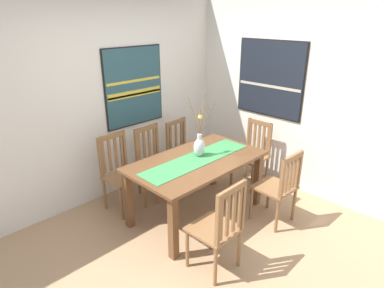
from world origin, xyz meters
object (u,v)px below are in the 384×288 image
(dining_table, at_px, (197,168))
(painting_on_back_wall, at_px, (134,87))
(chair_5, at_px, (253,152))
(chair_1, at_px, (120,172))
(chair_2, at_px, (219,227))
(chair_4, at_px, (279,186))
(centerpiece_vase, at_px, (199,145))
(chair_0, at_px, (154,160))
(chair_3, at_px, (183,150))
(painting_on_side_wall, at_px, (270,79))

(dining_table, xyz_separation_m, painting_on_back_wall, (0.03, 1.22, 0.79))
(chair_5, xyz_separation_m, painting_on_back_wall, (-1.12, 1.22, 0.93))
(chair_1, relative_size, chair_5, 1.04)
(chair_1, distance_m, chair_5, 1.89)
(chair_2, distance_m, chair_4, 1.10)
(centerpiece_vase, relative_size, painting_on_back_wall, 0.70)
(chair_0, bearing_deg, painting_on_back_wall, 83.52)
(chair_3, relative_size, painting_on_side_wall, 0.86)
(dining_table, height_order, chair_3, chair_3)
(centerpiece_vase, distance_m, chair_0, 0.86)
(centerpiece_vase, bearing_deg, chair_4, -60.64)
(chair_1, height_order, painting_on_back_wall, painting_on_back_wall)
(painting_on_back_wall, bearing_deg, chair_0, -96.48)
(chair_2, height_order, chair_5, chair_2)
(centerpiece_vase, bearing_deg, chair_1, 130.22)
(centerpiece_vase, distance_m, chair_5, 1.14)
(chair_0, relative_size, chair_3, 1.04)
(dining_table, distance_m, chair_5, 1.16)
(chair_3, relative_size, chair_5, 0.96)
(chair_3, relative_size, chair_4, 0.99)
(centerpiece_vase, height_order, chair_2, centerpiece_vase)
(chair_0, distance_m, chair_1, 0.53)
(chair_1, bearing_deg, chair_0, -0.69)
(chair_1, xyz_separation_m, chair_2, (0.01, -1.61, -0.00))
(chair_3, xyz_separation_m, painting_on_side_wall, (0.93, -0.80, 1.03))
(dining_table, distance_m, painting_on_side_wall, 1.71)
(centerpiece_vase, relative_size, chair_0, 0.78)
(centerpiece_vase, xyz_separation_m, chair_4, (0.47, -0.83, -0.41))
(chair_4, relative_size, painting_on_back_wall, 0.87)
(centerpiece_vase, bearing_deg, chair_3, 59.26)
(dining_table, height_order, chair_2, chair_2)
(centerpiece_vase, bearing_deg, painting_on_back_wall, 92.85)
(chair_0, bearing_deg, chair_1, 179.31)
(centerpiece_vase, height_order, chair_0, centerpiece_vase)
(chair_0, height_order, chair_2, chair_2)
(chair_2, bearing_deg, painting_on_side_wall, 22.36)
(painting_on_back_wall, height_order, painting_on_side_wall, painting_on_side_wall)
(centerpiece_vase, distance_m, chair_2, 1.14)
(chair_3, bearing_deg, chair_5, -53.73)
(chair_3, xyz_separation_m, chair_4, (0.01, -1.61, 0.01))
(chair_2, relative_size, chair_4, 1.05)
(chair_2, bearing_deg, chair_4, 1.16)
(chair_1, distance_m, painting_on_back_wall, 1.17)
(dining_table, xyz_separation_m, chair_3, (0.55, 0.82, -0.17))
(chair_3, height_order, painting_on_back_wall, painting_on_back_wall)
(chair_4, distance_m, painting_on_back_wall, 2.28)
(chair_2, bearing_deg, chair_3, 56.28)
(dining_table, distance_m, chair_1, 0.98)
(chair_0, distance_m, chair_2, 1.69)
(dining_table, distance_m, chair_4, 0.98)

